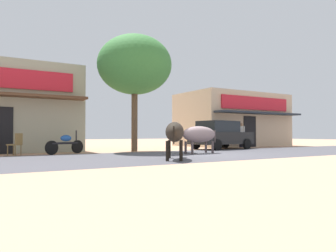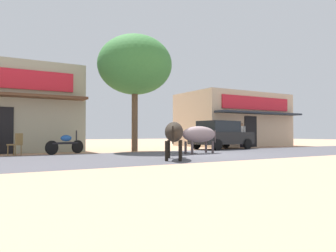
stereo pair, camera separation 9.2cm
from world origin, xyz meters
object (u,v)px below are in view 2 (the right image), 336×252
object	(u,v)px
cafe_chair_by_doorway	(16,143)
pedestrian_by_shop	(242,133)
cow_far_dark	(198,135)
cow_near_brown	(174,132)
parked_motorcycle	(66,143)
roadside_tree	(135,65)
parked_hatchback_car	(221,135)

from	to	relation	value
cafe_chair_by_doorway	pedestrian_by_shop	bearing A→B (deg)	4.81
cow_far_dark	cow_near_brown	bearing A→B (deg)	-139.53
parked_motorcycle	cow_near_brown	distance (m)	5.70
roadside_tree	cow_near_brown	distance (m)	6.44
cafe_chair_by_doorway	parked_motorcycle	bearing A→B (deg)	2.59
roadside_tree	cow_near_brown	xyz separation A→B (m)	(-0.92, -5.35, -3.46)
pedestrian_by_shop	cafe_chair_by_doorway	xyz separation A→B (m)	(-13.54, -1.14, -0.43)
parked_motorcycle	pedestrian_by_shop	xyz separation A→B (m)	(11.53, 1.05, 0.48)
cow_far_dark	cafe_chair_by_doorway	distance (m)	7.74
parked_hatchback_car	parked_motorcycle	bearing A→B (deg)	179.88
parked_motorcycle	cow_far_dark	xyz separation A→B (m)	(5.25, -2.77, 0.40)
roadside_tree	cafe_chair_by_doorway	bearing A→B (deg)	-176.08
parked_motorcycle	pedestrian_by_shop	bearing A→B (deg)	5.20
roadside_tree	parked_motorcycle	distance (m)	5.27
roadside_tree	cow_near_brown	size ratio (longest dim) A/B	2.51
cow_near_brown	pedestrian_by_shop	distance (m)	10.85
roadside_tree	parked_hatchback_car	world-z (taller)	roadside_tree
cow_far_dark	cafe_chair_by_doorway	bearing A→B (deg)	159.70
parked_hatchback_car	cow_far_dark	world-z (taller)	parked_hatchback_car
cow_far_dark	parked_motorcycle	bearing A→B (deg)	152.14
roadside_tree	cow_near_brown	world-z (taller)	roadside_tree
cafe_chair_by_doorway	parked_hatchback_car	bearing A→B (deg)	0.38
cow_near_brown	parked_motorcycle	bearing A→B (deg)	116.85
parked_motorcycle	cafe_chair_by_doorway	xyz separation A→B (m)	(-2.01, -0.09, 0.05)
parked_hatchback_car	cow_near_brown	distance (m)	8.07
cow_far_dark	roadside_tree	bearing A→B (deg)	119.94
cafe_chair_by_doorway	cow_near_brown	bearing A→B (deg)	-47.41
pedestrian_by_shop	parked_motorcycle	bearing A→B (deg)	-174.80
roadside_tree	cow_far_dark	bearing A→B (deg)	-60.06
parked_hatchback_car	cow_near_brown	bearing A→B (deg)	-141.31
cow_near_brown	pedestrian_by_shop	size ratio (longest dim) A/B	1.47
pedestrian_by_shop	parked_hatchback_car	bearing A→B (deg)	-158.16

